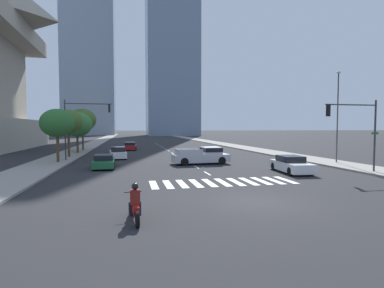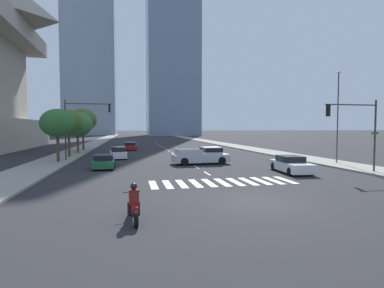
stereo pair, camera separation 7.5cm
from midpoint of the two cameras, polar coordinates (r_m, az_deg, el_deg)
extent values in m
plane|color=#28282B|center=(15.32, 11.74, -10.50)|extent=(800.00, 800.00, 0.00)
cube|color=gray|center=(48.05, 12.71, -1.22)|extent=(4.00, 260.00, 0.15)
cube|color=gray|center=(44.51, -21.76, -1.70)|extent=(4.00, 260.00, 0.15)
cube|color=silver|center=(19.48, -7.25, -7.54)|extent=(0.45, 2.96, 0.01)
cube|color=silver|center=(19.57, -4.60, -7.48)|extent=(0.45, 2.96, 0.01)
cube|color=silver|center=(19.69, -1.97, -7.40)|extent=(0.45, 2.96, 0.01)
cube|color=silver|center=(19.86, 0.61, -7.31)|extent=(0.45, 2.96, 0.01)
cube|color=silver|center=(20.07, 3.14, -7.21)|extent=(0.45, 2.96, 0.01)
cube|color=silver|center=(20.31, 5.62, -7.09)|extent=(0.45, 2.96, 0.01)
cube|color=silver|center=(20.59, 8.03, -6.97)|extent=(0.45, 2.96, 0.01)
cube|color=silver|center=(20.91, 10.37, -6.84)|extent=(0.45, 2.96, 0.01)
cube|color=silver|center=(21.26, 12.63, -6.70)|extent=(0.45, 2.96, 0.01)
cube|color=silver|center=(21.64, 14.82, -6.56)|extent=(0.45, 2.96, 0.01)
cube|color=silver|center=(22.05, 16.93, -6.41)|extent=(0.45, 2.96, 0.01)
cube|color=silver|center=(24.11, 2.79, -5.48)|extent=(0.14, 2.00, 0.01)
cube|color=silver|center=(27.97, 0.75, -4.30)|extent=(0.14, 2.00, 0.01)
cube|color=silver|center=(31.86, -0.79, -3.40)|extent=(0.14, 2.00, 0.01)
cube|color=silver|center=(35.77, -1.99, -2.70)|extent=(0.14, 2.00, 0.01)
cube|color=silver|center=(39.71, -2.96, -2.13)|extent=(0.14, 2.00, 0.01)
cube|color=silver|center=(43.65, -3.75, -1.67)|extent=(0.14, 2.00, 0.01)
cube|color=silver|center=(47.60, -4.40, -1.28)|extent=(0.14, 2.00, 0.01)
cube|color=silver|center=(51.56, -4.96, -0.96)|extent=(0.14, 2.00, 0.01)
cube|color=silver|center=(55.53, -5.44, -0.68)|extent=(0.14, 2.00, 0.01)
cube|color=silver|center=(59.50, -5.85, -0.43)|extent=(0.14, 2.00, 0.01)
cube|color=silver|center=(63.48, -6.21, -0.22)|extent=(0.14, 2.00, 0.01)
cube|color=silver|center=(67.45, -6.53, -0.03)|extent=(0.14, 2.00, 0.01)
cube|color=silver|center=(71.43, -6.82, 0.14)|extent=(0.14, 2.00, 0.01)
cylinder|color=black|center=(12.99, -11.10, -11.60)|extent=(0.17, 0.61, 0.60)
cylinder|color=black|center=(11.41, -10.33, -13.66)|extent=(0.17, 0.61, 0.60)
cube|color=maroon|center=(12.14, -10.75, -11.56)|extent=(0.33, 1.33, 0.32)
cylinder|color=#B2B2B7|center=(12.82, -11.08, -10.41)|extent=(0.09, 0.32, 0.67)
cylinder|color=black|center=(12.78, -11.11, -8.75)|extent=(0.70, 0.09, 0.04)
cube|color=maroon|center=(11.94, -10.73, -9.66)|extent=(0.38, 0.27, 0.55)
sphere|color=black|center=(11.86, -10.75, -7.75)|extent=(0.26, 0.26, 0.26)
cylinder|color=black|center=(12.13, -11.62, -11.82)|extent=(0.13, 0.13, 0.55)
cylinder|color=black|center=(12.17, -9.89, -11.76)|extent=(0.13, 0.13, 0.55)
cube|color=#B7BABF|center=(30.20, 1.54, -2.63)|extent=(5.64, 2.42, 0.75)
cube|color=#B7BABF|center=(30.48, 3.52, -1.21)|extent=(1.89, 2.00, 0.70)
cube|color=black|center=(30.47, 3.52, -1.06)|extent=(1.91, 2.04, 0.39)
cube|color=#B7BABF|center=(30.76, -1.16, -1.31)|extent=(2.32, 0.24, 0.55)
cube|color=#B7BABF|center=(28.87, -0.19, -1.59)|extent=(2.32, 0.24, 0.55)
cube|color=#B7BABF|center=(29.54, -2.86, -1.49)|extent=(0.21, 1.96, 0.55)
cylinder|color=black|center=(31.68, 4.30, -2.76)|extent=(0.78, 0.31, 0.76)
cylinder|color=black|center=(29.97, 5.49, -3.10)|extent=(0.78, 0.31, 0.76)
cylinder|color=black|center=(30.62, -2.33, -2.96)|extent=(0.78, 0.31, 0.76)
cylinder|color=black|center=(28.85, -1.49, -3.32)|extent=(0.78, 0.31, 0.76)
cube|color=maroon|center=(50.44, -11.45, -0.57)|extent=(2.08, 4.69, 0.61)
cube|color=black|center=(50.18, -11.48, 0.06)|extent=(1.70, 2.16, 0.51)
cylinder|color=black|center=(52.06, -12.22, -0.63)|extent=(0.26, 0.65, 0.64)
cylinder|color=black|center=(51.96, -10.46, -0.62)|extent=(0.26, 0.65, 0.64)
cylinder|color=black|center=(48.96, -12.51, -0.86)|extent=(0.26, 0.65, 0.64)
cylinder|color=black|center=(48.85, -10.64, -0.85)|extent=(0.26, 0.65, 0.64)
cube|color=silver|center=(25.77, 17.96, -3.94)|extent=(2.23, 4.78, 0.69)
cube|color=black|center=(25.92, 17.76, -2.61)|extent=(1.81, 2.21, 0.47)
cylinder|color=black|center=(24.78, 21.31, -4.71)|extent=(0.27, 0.65, 0.64)
cylinder|color=black|center=(24.02, 17.71, -4.89)|extent=(0.27, 0.65, 0.64)
cylinder|color=black|center=(27.58, 18.17, -3.89)|extent=(0.27, 0.65, 0.64)
cylinder|color=black|center=(26.89, 14.87, -4.02)|extent=(0.27, 0.65, 0.64)
cube|color=#1E6038|center=(28.43, -16.12, -3.40)|extent=(1.92, 4.53, 0.58)
cube|color=black|center=(28.16, -16.15, -2.39)|extent=(1.63, 2.06, 0.46)
cylinder|color=black|center=(30.01, -17.51, -3.33)|extent=(0.24, 0.65, 0.64)
cylinder|color=black|center=(29.93, -14.42, -3.30)|extent=(0.24, 0.65, 0.64)
cylinder|color=black|center=(26.99, -17.99, -4.04)|extent=(0.24, 0.65, 0.64)
cylinder|color=black|center=(26.91, -14.55, -4.01)|extent=(0.24, 0.65, 0.64)
cube|color=silver|center=(36.85, -13.69, -1.85)|extent=(2.16, 4.85, 0.67)
cube|color=black|center=(36.57, -13.68, -0.93)|extent=(1.72, 2.25, 0.54)
cylinder|color=black|center=(38.43, -14.98, -1.93)|extent=(0.27, 0.66, 0.64)
cylinder|color=black|center=(38.50, -12.63, -1.89)|extent=(0.27, 0.66, 0.64)
cylinder|color=black|center=(35.24, -14.83, -2.37)|extent=(0.27, 0.66, 0.64)
cylinder|color=black|center=(35.32, -12.27, -2.32)|extent=(0.27, 0.66, 0.64)
cylinder|color=#333335|center=(27.95, 30.82, 1.31)|extent=(0.14, 0.14, 5.58)
cylinder|color=#333335|center=(26.56, 27.42, 6.49)|extent=(4.41, 0.10, 0.10)
cube|color=black|center=(25.35, 23.94, 5.74)|extent=(0.20, 0.28, 0.90)
sphere|color=red|center=(25.37, 23.95, 6.41)|extent=(0.18, 0.18, 0.18)
sphere|color=orange|center=(25.35, 23.94, 5.74)|extent=(0.18, 0.18, 0.18)
sphere|color=green|center=(25.34, 23.92, 5.06)|extent=(0.18, 0.18, 0.18)
cube|color=#19662D|center=(27.94, 30.83, 1.74)|extent=(0.60, 0.04, 0.18)
cylinder|color=#333335|center=(35.11, -22.59, 2.43)|extent=(0.14, 0.14, 6.39)
cylinder|color=#333335|center=(34.83, -18.77, 7.10)|extent=(4.80, 0.10, 0.10)
cube|color=black|center=(34.60, -15.20, 6.44)|extent=(0.20, 0.28, 0.90)
sphere|color=red|center=(34.62, -15.21, 6.94)|extent=(0.18, 0.18, 0.18)
sphere|color=orange|center=(34.60, -15.20, 6.44)|extent=(0.18, 0.18, 0.18)
sphere|color=green|center=(34.58, -15.20, 5.94)|extent=(0.18, 0.18, 0.18)
cube|color=#19662D|center=(35.11, -22.58, 2.11)|extent=(0.60, 0.04, 0.18)
cylinder|color=#3F3F42|center=(33.39, 25.39, 4.37)|extent=(0.12, 0.12, 8.75)
ellipsoid|color=beige|center=(33.81, 25.56, 11.97)|extent=(0.50, 0.24, 0.20)
cylinder|color=#4C3823|center=(33.55, -23.75, -0.88)|extent=(0.28, 0.28, 2.57)
ellipsoid|color=#2D662D|center=(33.49, -23.85, 3.60)|extent=(3.34, 3.34, 2.83)
cylinder|color=#4C3823|center=(39.15, -22.00, -0.13)|extent=(0.28, 0.28, 2.84)
ellipsoid|color=#426028|center=(39.11, -22.08, 3.91)|extent=(3.34, 3.34, 2.84)
cylinder|color=#4C3823|center=(45.32, -20.57, -0.03)|extent=(0.28, 0.28, 2.32)
ellipsoid|color=#387538|center=(45.26, -20.63, 3.47)|extent=(4.03, 4.03, 3.43)
cylinder|color=#4C3823|center=(50.31, -19.68, 0.67)|extent=(0.28, 0.28, 3.02)
ellipsoid|color=#426028|center=(50.29, -19.74, 4.25)|extent=(4.08, 4.08, 3.47)
cube|color=#8C9EB2|center=(167.90, -18.56, 16.69)|extent=(24.34, 23.21, 87.38)
cube|color=slate|center=(152.28, -3.85, 21.79)|extent=(23.15, 21.76, 105.21)
camera|label=1|loc=(0.04, -90.07, 0.00)|focal=28.66mm
camera|label=2|loc=(0.04, 89.93, 0.00)|focal=28.66mm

